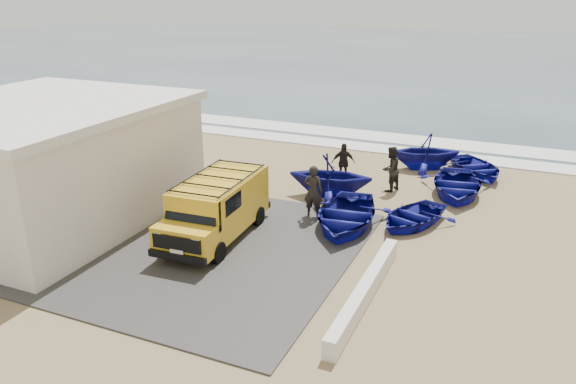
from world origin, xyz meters
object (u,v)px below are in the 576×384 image
(boat_near_right, at_px, (412,216))
(fisherman_back, at_px, (343,163))
(parapet, at_px, (365,291))
(boat_far_right, at_px, (476,167))
(fisherman_front, at_px, (313,192))
(van, at_px, (217,206))
(fisherman_middle, at_px, (391,169))
(boat_near_left, at_px, (345,215))
(boat_mid_left, at_px, (330,176))
(building, at_px, (42,162))
(boat_mid_right, at_px, (456,185))
(boat_far_left, at_px, (425,151))

(boat_near_right, xyz_separation_m, fisherman_back, (-3.82, 3.59, 0.53))
(parapet, height_order, boat_far_right, boat_far_right)
(fisherman_front, bearing_deg, van, 48.02)
(parapet, height_order, fisherman_back, fisherman_back)
(van, distance_m, fisherman_middle, 8.18)
(boat_near_left, xyz_separation_m, boat_mid_left, (-1.55, 2.73, 0.45))
(boat_mid_left, height_order, fisherman_back, boat_mid_left)
(van, bearing_deg, fisherman_back, 71.01)
(van, distance_m, fisherman_back, 7.59)
(building, xyz_separation_m, fisherman_back, (8.77, 8.24, -1.29))
(building, distance_m, boat_mid_left, 10.95)
(boat_mid_left, distance_m, boat_far_right, 7.41)
(parapet, distance_m, van, 6.20)
(parapet, height_order, fisherman_middle, fisherman_middle)
(boat_mid_right, xyz_separation_m, fisherman_back, (-4.83, -0.30, 0.44))
(boat_near_left, distance_m, boat_far_right, 8.80)
(boat_far_right, height_order, fisherman_front, fisherman_front)
(parapet, bearing_deg, fisherman_front, 125.04)
(van, height_order, boat_far_right, van)
(van, distance_m, boat_mid_right, 10.30)
(boat_far_right, bearing_deg, fisherman_middle, -165.07)
(boat_mid_right, height_order, fisherman_middle, fisherman_middle)
(boat_far_left, relative_size, fisherman_back, 1.86)
(parapet, distance_m, fisherman_back, 9.99)
(boat_near_right, height_order, fisherman_back, fisherman_back)
(van, xyz_separation_m, boat_near_right, (5.91, 3.71, -0.81))
(boat_near_left, bearing_deg, van, -152.41)
(boat_near_left, distance_m, fisherman_back, 4.99)
(boat_mid_left, bearing_deg, fisherman_middle, -61.55)
(parapet, bearing_deg, van, 161.47)
(parapet, relative_size, boat_mid_right, 1.44)
(van, relative_size, fisherman_front, 2.52)
(boat_mid_left, bearing_deg, van, 147.97)
(fisherman_middle, bearing_deg, building, -29.36)
(boat_near_right, relative_size, fisherman_front, 1.65)
(parapet, xyz_separation_m, fisherman_back, (-3.73, 9.24, 0.60))
(building, relative_size, boat_near_left, 2.17)
(building, xyz_separation_m, boat_mid_left, (8.87, 6.29, -1.27))
(boat_mid_right, distance_m, boat_far_left, 3.58)
(boat_far_right, distance_m, fisherman_back, 6.27)
(building, height_order, boat_mid_right, building)
(boat_far_left, bearing_deg, van, -47.46)
(van, xyz_separation_m, fisherman_back, (2.09, 7.29, -0.28))
(boat_near_right, height_order, boat_far_left, boat_far_left)
(boat_near_left, relative_size, fisherman_back, 2.48)
(parapet, bearing_deg, boat_near_right, 89.09)
(van, bearing_deg, parapet, -21.54)
(building, bearing_deg, boat_far_right, 39.44)
(boat_near_right, bearing_deg, van, -127.36)
(van, height_order, fisherman_front, van)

